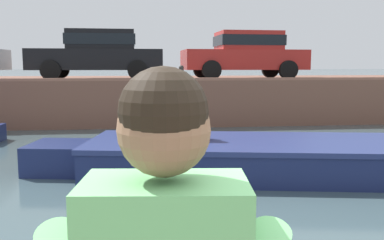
{
  "coord_description": "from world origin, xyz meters",
  "views": [
    {
      "loc": [
        -0.74,
        -1.25,
        1.83
      ],
      "look_at": [
        -0.15,
        3.91,
        1.16
      ],
      "focal_mm": 40.0,
      "sensor_mm": 36.0,
      "label": 1
    }
  ],
  "objects_px": {
    "motorboat_passing": "(236,157)",
    "mooring_bollard_mid": "(181,72)",
    "car_left_inner_black": "(98,53)",
    "car_centre_red": "(245,53)"
  },
  "relations": [
    {
      "from": "car_left_inner_black",
      "to": "car_centre_red",
      "type": "bearing_deg",
      "value": 0.0
    },
    {
      "from": "car_left_inner_black",
      "to": "car_centre_red",
      "type": "distance_m",
      "value": 4.78
    },
    {
      "from": "car_centre_red",
      "to": "mooring_bollard_mid",
      "type": "distance_m",
      "value": 2.69
    },
    {
      "from": "car_centre_red",
      "to": "motorboat_passing",
      "type": "bearing_deg",
      "value": -104.56
    },
    {
      "from": "motorboat_passing",
      "to": "mooring_bollard_mid",
      "type": "distance_m",
      "value": 5.89
    },
    {
      "from": "car_left_inner_black",
      "to": "motorboat_passing",
      "type": "bearing_deg",
      "value": -67.39
    },
    {
      "from": "mooring_bollard_mid",
      "to": "motorboat_passing",
      "type": "bearing_deg",
      "value": -85.92
    },
    {
      "from": "motorboat_passing",
      "to": "mooring_bollard_mid",
      "type": "relative_size",
      "value": 15.1
    },
    {
      "from": "motorboat_passing",
      "to": "car_left_inner_black",
      "type": "height_order",
      "value": "car_left_inner_black"
    },
    {
      "from": "car_left_inner_black",
      "to": "car_centre_red",
      "type": "relative_size",
      "value": 1.03
    }
  ]
}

